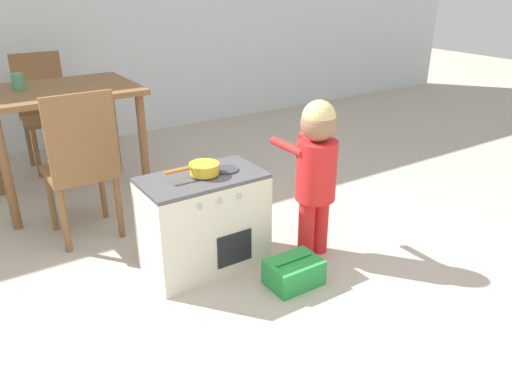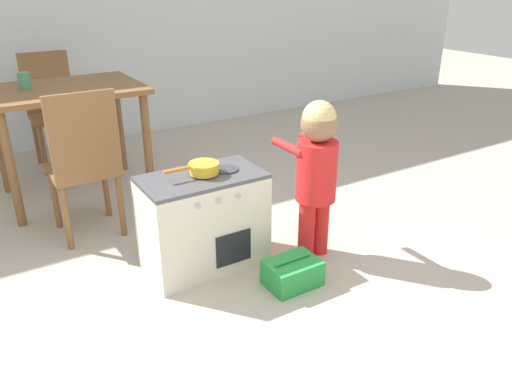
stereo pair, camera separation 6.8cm
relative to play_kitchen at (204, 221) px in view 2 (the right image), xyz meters
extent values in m
cube|color=silver|center=(0.00, 0.00, -0.01)|extent=(0.63, 0.35, 0.50)
cube|color=#4C4C51|center=(0.00, 0.00, 0.25)|extent=(0.63, 0.35, 0.02)
cylinder|color=#38383D|center=(0.02, 0.00, 0.26)|extent=(0.13, 0.13, 0.01)
cylinder|color=#38383D|center=(0.14, 0.00, 0.26)|extent=(0.13, 0.13, 0.01)
cube|color=black|center=(0.08, -0.18, -0.10)|extent=(0.20, 0.01, 0.18)
cylinder|color=#B2B2B7|center=(-0.11, -0.18, 0.19)|extent=(0.03, 0.01, 0.03)
cylinder|color=#B2B2B7|center=(0.00, -0.18, 0.19)|extent=(0.03, 0.01, 0.03)
cylinder|color=#B2B2B7|center=(0.11, -0.18, 0.19)|extent=(0.03, 0.01, 0.03)
cylinder|color=yellow|center=(0.02, 0.00, 0.30)|extent=(0.15, 0.15, 0.06)
cylinder|color=yellow|center=(0.02, 0.00, 0.32)|extent=(0.15, 0.15, 0.01)
cylinder|color=orange|center=(-0.13, 0.00, 0.32)|extent=(0.14, 0.02, 0.02)
cylinder|color=red|center=(0.51, -0.22, -0.09)|extent=(0.09, 0.09, 0.34)
cylinder|color=red|center=(0.61, -0.22, -0.09)|extent=(0.09, 0.09, 0.34)
cylinder|color=red|center=(0.56, -0.22, 0.24)|extent=(0.22, 0.22, 0.32)
sphere|color=#936B4C|center=(0.56, -0.22, 0.50)|extent=(0.19, 0.19, 0.19)
sphere|color=#DBC17A|center=(0.56, -0.22, 0.53)|extent=(0.17, 0.17, 0.17)
cylinder|color=red|center=(0.46, -0.09, 0.36)|extent=(0.04, 0.26, 0.04)
cylinder|color=red|center=(0.66, -0.09, 0.36)|extent=(0.04, 0.26, 0.04)
cube|color=green|center=(0.29, -0.41, -0.19)|extent=(0.27, 0.20, 0.14)
cylinder|color=green|center=(0.29, -0.41, -0.12)|extent=(0.21, 0.02, 0.02)
cube|color=brown|center=(-0.35, 1.33, 0.49)|extent=(0.98, 0.74, 0.03)
cylinder|color=brown|center=(-0.78, 1.02, 0.11)|extent=(0.06, 0.06, 0.73)
cylinder|color=brown|center=(0.08, 1.02, 0.11)|extent=(0.06, 0.06, 0.73)
cylinder|color=brown|center=(0.08, 1.64, 0.11)|extent=(0.06, 0.06, 0.73)
cube|color=brown|center=(-0.43, 0.71, 0.14)|extent=(0.37, 0.37, 0.03)
cube|color=brown|center=(-0.43, 0.54, 0.39)|extent=(0.37, 0.02, 0.47)
cylinder|color=brown|center=(-0.58, 0.56, -0.07)|extent=(0.04, 0.04, 0.39)
cylinder|color=brown|center=(-0.27, 0.56, -0.07)|extent=(0.04, 0.04, 0.39)
cylinder|color=brown|center=(-0.58, 0.87, -0.07)|extent=(0.04, 0.04, 0.39)
cylinder|color=brown|center=(-0.27, 0.87, -0.07)|extent=(0.04, 0.04, 0.39)
cube|color=brown|center=(-0.32, 1.98, 0.14)|extent=(0.37, 0.37, 0.03)
cube|color=brown|center=(-0.32, 2.16, 0.39)|extent=(0.37, 0.02, 0.47)
cylinder|color=brown|center=(-0.47, 1.83, -0.07)|extent=(0.04, 0.04, 0.39)
cylinder|color=brown|center=(-0.16, 1.83, -0.07)|extent=(0.04, 0.04, 0.39)
cylinder|color=brown|center=(-0.47, 2.14, -0.07)|extent=(0.04, 0.04, 0.39)
cylinder|color=brown|center=(-0.16, 2.14, -0.07)|extent=(0.04, 0.04, 0.39)
cylinder|color=#478E66|center=(-0.57, 1.41, 0.56)|extent=(0.08, 0.08, 0.10)
camera|label=1|loc=(-1.05, -2.09, 1.21)|focal=35.00mm
camera|label=2|loc=(-0.99, -2.13, 1.21)|focal=35.00mm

